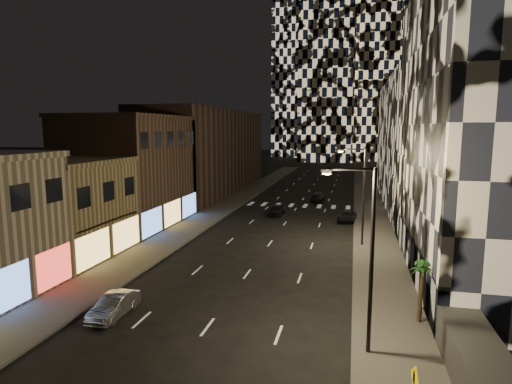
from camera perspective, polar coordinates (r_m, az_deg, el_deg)
The scene contains 19 objects.
sidewalk_left at distance 63.65m, azimuth -3.32°, elevation -1.39°, with size 4.00×120.00×0.15m, color #47443F.
sidewalk_right at distance 61.20m, azimuth 14.98°, elevation -2.06°, with size 4.00×120.00×0.15m, color #47443F.
curb_left at distance 63.10m, azimuth -1.48°, elevation -1.46°, with size 0.20×120.00×0.15m, color #4C4C47.
curb_right at distance 61.16m, azimuth 13.01°, elevation -1.99°, with size 0.20×120.00×0.15m, color #4C4C47.
retail_tan at distance 40.35m, azimuth -24.96°, elevation -2.22°, with size 10.00×10.00×8.00m, color #8A7952.
retail_brown at distance 50.40m, azimuth -16.39°, elevation 2.50°, with size 10.00×15.00×12.00m, color #4D382B.
retail_filler_left at distance 74.49m, azimuth -6.39°, elevation 5.37°, with size 10.00×40.00×14.00m, color #4D382B.
midrise_base at distance 36.24m, azimuth 20.05°, elevation -7.13°, with size 0.60×25.00×3.00m, color #383838.
plinth_right at distance 21.39m, azimuth 27.60°, elevation -20.15°, with size 2.00×8.00×2.00m, color #383838.
midrise_filler_right at distance 68.34m, azimuth 23.53°, elevation 6.13°, with size 16.00×40.00×18.00m, color #232326.
tower_left_back at distance 183.00m, azimuth 6.93°, elevation 23.92°, with size 24.00×24.00×120.00m, color black.
tower_center_low at distance 154.89m, azimuth 9.75°, elevation 21.97°, with size 18.00×18.00×95.00m, color black.
streetlight_near at distance 20.95m, azimuth 14.56°, elevation -7.20°, with size 2.55×0.25×9.00m.
streetlight_far at distance 40.58m, azimuth 13.85°, elevation 0.32°, with size 2.55×0.25×9.00m.
car_silver_parked at distance 27.18m, azimuth -18.41°, elevation -14.18°, with size 1.37×3.93×1.29m, color gray.
car_dark_midlane at distance 54.42m, azimuth 2.79°, elevation -2.41°, with size 1.62×4.01×1.37m, color black.
car_dark_oncoming at distance 65.93m, azimuth 8.30°, elevation -0.61°, with size 1.83×4.49×1.30m, color black.
car_dark_rightlane at distance 51.88m, azimuth 12.02°, elevation -3.23°, with size 1.94×4.20×1.17m, color black.
palm_tree at distance 25.75m, azimuth 21.26°, elevation -9.87°, with size 1.80×1.77×3.53m.
Camera 1 is at (7.64, -10.19, 10.89)m, focal length 30.00 mm.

